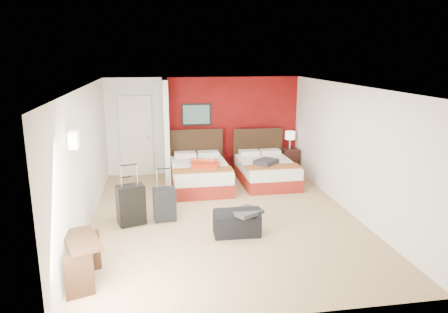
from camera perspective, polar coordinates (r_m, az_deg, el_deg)
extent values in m
plane|color=tan|center=(8.20, -0.03, -8.16)|extent=(6.50, 6.50, 0.00)
cube|color=silver|center=(10.98, -2.76, 4.26)|extent=(5.00, 0.04, 2.50)
cube|color=silver|center=(7.83, -18.40, -0.35)|extent=(0.04, 6.50, 2.50)
cube|color=black|center=(10.85, -3.80, 5.74)|extent=(0.78, 0.03, 0.58)
cube|color=white|center=(6.23, -19.83, 2.16)|extent=(0.12, 0.20, 0.24)
cube|color=maroon|center=(11.07, 1.12, 4.35)|extent=(3.50, 0.04, 2.50)
cube|color=silver|center=(10.28, -7.91, 3.49)|extent=(0.12, 1.20, 2.50)
cube|color=silver|center=(10.92, -11.89, 2.72)|extent=(0.82, 0.06, 2.05)
cube|color=white|center=(9.85, -3.29, -2.64)|extent=(1.35, 1.91, 0.57)
cube|color=silver|center=(10.24, 5.82, -2.13)|extent=(1.28, 1.81, 0.54)
cube|color=red|center=(9.68, -2.66, -0.88)|extent=(0.83, 0.97, 0.10)
cube|color=#333337|center=(9.85, 5.75, -0.78)|extent=(0.65, 0.65, 0.12)
cube|color=black|center=(11.28, 8.88, -0.50)|extent=(0.48, 0.48, 0.62)
cylinder|color=silver|center=(11.16, 8.99, 2.22)|extent=(0.32, 0.32, 0.47)
cube|color=black|center=(7.88, -12.56, -6.63)|extent=(0.56, 0.44, 0.73)
cube|color=black|center=(7.97, -8.10, -6.61)|extent=(0.44, 0.29, 0.62)
cube|color=black|center=(8.24, -13.05, -6.60)|extent=(0.39, 0.29, 0.49)
cube|color=black|center=(7.35, 1.76, -9.15)|extent=(0.81, 0.44, 0.40)
cube|color=#37363B|center=(7.25, 3.03, -7.52)|extent=(0.63, 0.60, 0.06)
cube|color=black|center=(6.15, -18.62, -13.36)|extent=(0.66, 0.90, 0.67)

